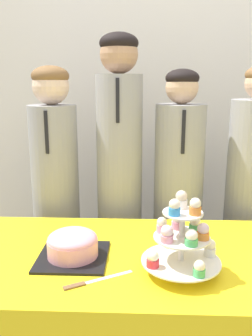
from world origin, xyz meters
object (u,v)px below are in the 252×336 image
round_cake (73,245)px  cake_knife (87,283)px  student_0 (56,202)px  cupcake_stand (182,237)px  student_2 (178,208)px  student_1 (120,187)px  student_3 (250,209)px

round_cake → cake_knife: 0.21m
cake_knife → student_0: size_ratio=0.16×
cupcake_stand → student_2: bearing=85.1°
cupcake_stand → student_2: size_ratio=0.20×
student_1 → student_3: 0.74m
round_cake → student_0: student_0 is taller
cupcake_stand → student_0: 0.98m
student_2 → student_3: 0.40m
student_2 → student_3: bearing=0.0°
cake_knife → student_2: bearing=35.5°
student_2 → round_cake: bearing=-126.4°
student_0 → student_2: 0.69m
cake_knife → cupcake_stand: bearing=-13.4°
cupcake_stand → cake_knife: bearing=-164.3°
round_cake → student_3: (0.88, 0.64, -0.08)m
cake_knife → student_3: student_3 is taller
student_1 → student_2: (0.33, -0.00, -0.12)m
round_cake → cupcake_stand: 0.43m
student_3 → student_1: bearing=180.0°
student_0 → student_1: (0.36, 0.00, 0.09)m
cake_knife → student_1: student_1 is taller
cake_knife → cupcake_stand: 0.37m
round_cake → student_3: student_3 is taller
round_cake → student_3: 1.09m
cake_knife → student_3: 1.15m
cupcake_stand → student_1: size_ratio=0.18×
student_0 → student_1: student_1 is taller
student_0 → student_3: 1.10m
student_3 → cake_knife: bearing=-134.0°
round_cake → student_2: 0.80m
student_1 → student_3: student_1 is taller
round_cake → cupcake_stand: bearing=-12.1°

